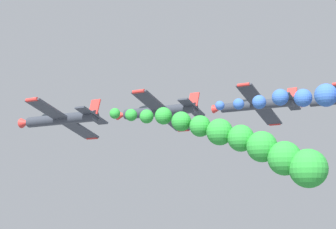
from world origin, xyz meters
TOP-DOWN VIEW (x-y plane):
  - airplane_left_inner at (-9.06, 7.12)m, footprint 9.22×10.35m
  - smoke_trail_left_inner at (-8.70, -13.74)m, footprint 3.05×20.40m
  - airplane_right_inner at (-0.61, 0.88)m, footprint 9.15×10.35m
  - airplane_left_outer at (9.22, -6.09)m, footprint 9.03×10.35m

SIDE VIEW (x-z plane):
  - smoke_trail_left_inner at x=-8.70m, z-range 80.01..87.72m
  - airplane_left_inner at x=-9.06m, z-range 85.93..89.35m
  - airplane_right_inner at x=-0.61m, z-range 87.27..90.79m
  - airplane_left_outer at x=9.22m, z-range 88.55..92.38m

